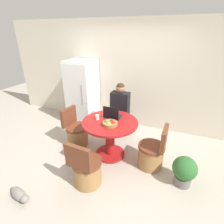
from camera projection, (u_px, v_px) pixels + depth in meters
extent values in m
plane|color=#B2A899|center=(104.00, 158.00, 3.49)|extent=(12.00, 12.00, 0.00)
cube|color=beige|center=(130.00, 76.00, 4.31)|extent=(7.00, 0.06, 2.60)
cube|color=white|center=(83.00, 93.00, 4.58)|extent=(0.69, 0.66, 1.67)
cube|color=silver|center=(75.00, 97.00, 4.30)|extent=(0.66, 0.01, 1.57)
cylinder|color=gray|center=(82.00, 95.00, 4.18)|extent=(0.02, 0.02, 0.50)
cylinder|color=maroon|center=(110.00, 153.00, 3.57)|extent=(0.58, 0.58, 0.05)
cylinder|color=maroon|center=(110.00, 138.00, 3.42)|extent=(0.18, 0.18, 0.68)
cylinder|color=maroon|center=(110.00, 122.00, 3.27)|extent=(1.05, 1.05, 0.04)
cylinder|color=#9E7042|center=(78.00, 136.00, 3.84)|extent=(0.45, 0.45, 0.40)
cylinder|color=brown|center=(77.00, 127.00, 3.75)|extent=(0.48, 0.48, 0.06)
cube|color=brown|center=(69.00, 116.00, 3.74)|extent=(0.11, 0.43, 0.39)
cylinder|color=#9E7042|center=(150.00, 157.00, 3.21)|extent=(0.45, 0.45, 0.40)
cylinder|color=brown|center=(152.00, 147.00, 3.11)|extent=(0.48, 0.48, 0.06)
cube|color=brown|center=(164.00, 139.00, 2.95)|extent=(0.08, 0.43, 0.39)
cylinder|color=#9E7042|center=(87.00, 173.00, 2.84)|extent=(0.45, 0.45, 0.40)
cylinder|color=brown|center=(87.00, 162.00, 2.75)|extent=(0.48, 0.48, 0.06)
cube|color=brown|center=(78.00, 158.00, 2.50)|extent=(0.43, 0.10, 0.39)
cube|color=#2D2D38|center=(122.00, 126.00, 4.22)|extent=(0.28, 0.16, 0.45)
cube|color=#2D2D38|center=(121.00, 116.00, 4.05)|extent=(0.32, 0.36, 0.14)
cube|color=black|center=(120.00, 104.00, 3.84)|extent=(0.40, 0.22, 0.52)
sphere|color=#936B51|center=(120.00, 88.00, 3.70)|extent=(0.20, 0.20, 0.20)
sphere|color=#382314|center=(120.00, 87.00, 3.69)|extent=(0.18, 0.18, 0.18)
cube|color=#232328|center=(113.00, 116.00, 3.44)|extent=(0.31, 0.25, 0.02)
cube|color=black|center=(111.00, 113.00, 3.28)|extent=(0.31, 0.01, 0.23)
cylinder|color=olive|center=(110.00, 124.00, 3.13)|extent=(0.28, 0.28, 0.05)
sphere|color=red|center=(113.00, 123.00, 3.09)|extent=(0.07, 0.07, 0.07)
sphere|color=red|center=(112.00, 121.00, 3.16)|extent=(0.06, 0.06, 0.06)
sphere|color=#4C9333|center=(107.00, 121.00, 3.13)|extent=(0.08, 0.08, 0.08)
sphere|color=gold|center=(109.00, 124.00, 3.06)|extent=(0.06, 0.06, 0.06)
cylinder|color=white|center=(97.00, 117.00, 3.32)|extent=(0.07, 0.07, 0.09)
ellipsoid|color=gray|center=(18.00, 194.00, 2.60)|extent=(0.35, 0.22, 0.18)
sphere|color=gray|center=(25.00, 199.00, 2.49)|extent=(0.12, 0.12, 0.12)
cylinder|color=gray|center=(13.00, 188.00, 2.67)|extent=(0.15, 0.07, 0.12)
cylinder|color=slate|center=(182.00, 180.00, 2.86)|extent=(0.27, 0.27, 0.16)
sphere|color=#2D662D|center=(185.00, 168.00, 2.76)|extent=(0.38, 0.38, 0.38)
cube|color=#232328|center=(74.00, 152.00, 3.45)|extent=(0.30, 0.14, 0.26)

